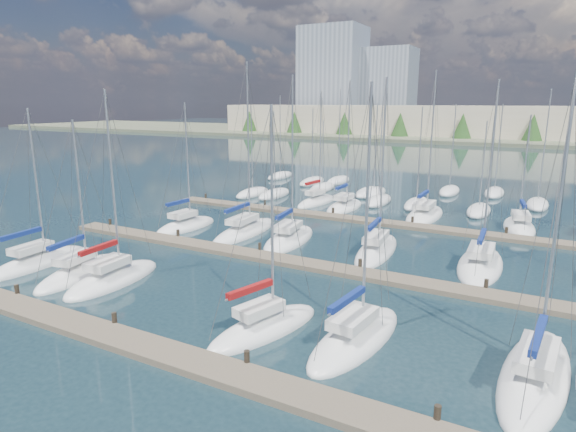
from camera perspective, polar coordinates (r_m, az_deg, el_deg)
The scene contains 21 objects.
ground at distance 74.93m, azimuth 17.04°, elevation 4.21°, with size 400.00×400.00×0.00m, color #1D323A.
dock_near at distance 23.38m, azimuth -14.66°, elevation -15.35°, with size 44.00×1.93×1.10m.
dock_mid at distance 33.97m, azimuth 1.63°, elevation -5.63°, with size 44.00×1.93×1.10m.
dock_far at distance 46.40m, azimuth 9.46°, elevation -0.58°, with size 44.00×1.93×1.10m.
sailboat_q at distance 48.27m, azimuth 25.71°, elevation -1.18°, with size 3.70×7.65×10.87m.
sailboat_d at distance 24.76m, azimuth -2.81°, elevation -13.10°, with size 4.09×7.42×11.87m.
sailboat_h at distance 44.80m, azimuth -11.99°, elevation -1.16°, with size 3.11×7.10×11.91m.
sailboat_o at distance 52.19m, azimuth 6.71°, elevation 1.11°, with size 2.83×7.53×14.09m.
sailboat_a at distance 38.37m, azimuth -27.54°, elevation -4.90°, with size 3.00×8.14×11.57m.
sailboat_j at distance 39.76m, azimuth 0.15°, elevation -2.72°, with size 3.96×8.68×14.02m.
sailboat_e at distance 24.03m, azimuth 8.04°, elevation -14.10°, with size 3.46×8.25×12.83m.
sailboat_n at distance 54.46m, azimuth 3.43°, elevation 1.71°, with size 3.06×7.34×13.05m.
sailboat_f at distance 23.36m, azimuth 27.24°, elevation -16.45°, with size 3.36×9.39×13.10m.
sailboat_i at distance 42.28m, azimuth -5.08°, elevation -1.77°, with size 2.98×9.49×15.18m.
sailboat_c at distance 33.00m, azimuth -20.00°, elevation -7.00°, with size 3.27×7.69×12.70m.
sailboat_p at distance 49.88m, azimuth 15.90°, elevation 0.10°, with size 3.07×8.92×14.89m.
sailboat_l at distance 36.19m, azimuth 21.82°, elevation -5.37°, with size 3.24×9.01×13.41m.
sailboat_b at distance 34.97m, azimuth -23.36°, elevation -6.16°, with size 3.75×8.03×10.89m.
sailboat_k at distance 37.36m, azimuth 10.45°, elevation -4.01°, with size 3.19×9.21×13.68m.
distant_boats at distance 60.47m, azimuth 9.87°, elevation 2.80°, with size 36.93×20.75×13.30m.
shoreline at distance 164.83m, azimuth 19.13°, elevation 11.39°, with size 400.00×60.00×38.00m.
Camera 1 is at (14.44, -12.66, 11.24)m, focal length 30.00 mm.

